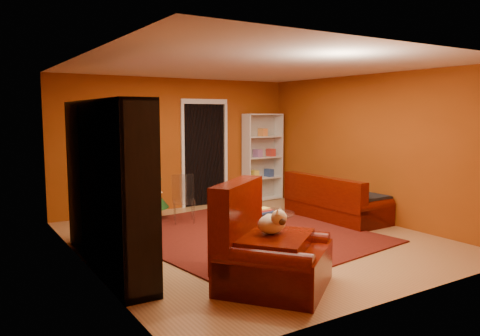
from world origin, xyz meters
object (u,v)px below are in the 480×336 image
rug (243,234)px  armchair (275,246)px  dog (272,224)px  gift_box_teal (137,217)px  media_unit (106,185)px  gift_box_red (139,209)px  acrylic_chair (184,202)px  white_bookshelf (263,157)px  christmas_tree (140,172)px  coffee_table (267,226)px  sofa (337,197)px

rug → armchair: bearing=-113.5°
dog → gift_box_teal: bearing=57.1°
media_unit → armchair: bearing=-50.4°
armchair → media_unit: bearing=90.5°
media_unit → armchair: (1.34, -1.70, -0.57)m
gift_box_teal → gift_box_red: gift_box_teal is taller
media_unit → acrylic_chair: bearing=42.7°
gift_box_red → white_bookshelf: bearing=-0.4°
christmas_tree → coffee_table: (1.12, -2.35, -0.66)m
christmas_tree → coffee_table: christmas_tree is taller
armchair → rug: bearing=28.7°
armchair → acrylic_chair: armchair is taller
sofa → acrylic_chair: (-2.50, 1.15, -0.03)m
dog → acrylic_chair: bearing=44.3°
media_unit → coffee_table: 2.52m
gift_box_teal → gift_box_red: bearing=67.7°
armchair → dog: 0.24m
gift_box_teal → dog: bearing=-85.1°
white_bookshelf → sofa: size_ratio=1.02×
media_unit → acrylic_chair: (1.79, 1.58, -0.66)m
armchair → coffee_table: size_ratio=1.46×
dog → media_unit: bearing=91.9°
gift_box_red → acrylic_chair: size_ratio=0.29×
gift_box_red → acrylic_chair: acrylic_chair is taller
media_unit → christmas_tree: bearing=62.2°
media_unit → coffee_table: bearing=-0.8°
rug → gift_box_red: bearing=110.4°
rug → sofa: (2.05, 0.05, 0.40)m
gift_box_red → white_bookshelf: white_bookshelf is taller
gift_box_teal → acrylic_chair: 0.84m
rug → gift_box_red: (-0.86, 2.32, 0.10)m
dog → sofa: bearing=-2.9°
white_bookshelf → media_unit: bearing=-150.0°
dog → sofa: size_ratio=0.21×
rug → media_unit: media_unit is taller
rug → armchair: armchair is taller
white_bookshelf → coffee_table: size_ratio=2.37×
rug → gift_box_red: gift_box_red is taller
media_unit → acrylic_chair: size_ratio=3.55×
rug → dog: dog is taller
media_unit → gift_box_teal: media_unit is taller
coffee_table → acrylic_chair: 1.78m
rug → acrylic_chair: acrylic_chair is taller
media_unit → white_bookshelf: bearing=33.7°
white_bookshelf → dog: 5.18m
media_unit → gift_box_red: bearing=64.3°
christmas_tree → gift_box_red: size_ratio=8.25×
rug → gift_box_teal: (-1.19, 1.51, 0.14)m
dog → white_bookshelf: bearing=18.5°
sofa → coffee_table: 1.99m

